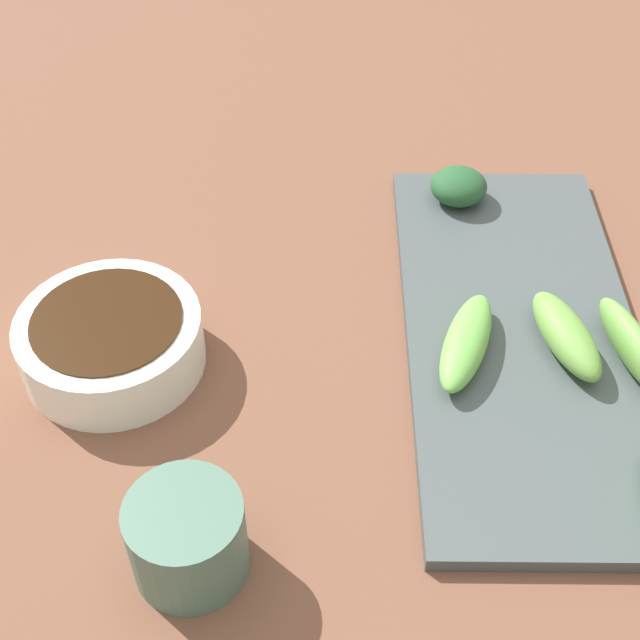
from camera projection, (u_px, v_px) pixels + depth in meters
name	position (u px, v px, depth m)	size (l,w,h in m)	color
tabletop	(342.00, 372.00, 0.65)	(2.10, 2.10, 0.02)	brown
sauce_bowl	(112.00, 336.00, 0.63)	(0.13, 0.13, 0.04)	white
serving_plate	(520.00, 334.00, 0.66)	(0.17, 0.39, 0.01)	#454F50
broccoli_stalk_0	(566.00, 335.00, 0.63)	(0.03, 0.09, 0.03)	#69A043
broccoli_stalk_1	(633.00, 346.00, 0.62)	(0.02, 0.09, 0.03)	#6AA346
broccoli_leafy_2	(459.00, 186.00, 0.75)	(0.05, 0.05, 0.03)	#23532D
broccoli_stalk_3	(466.00, 339.00, 0.63)	(0.03, 0.10, 0.02)	#6AB64C
tea_cup	(187.00, 538.00, 0.51)	(0.07, 0.07, 0.06)	#4D7261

